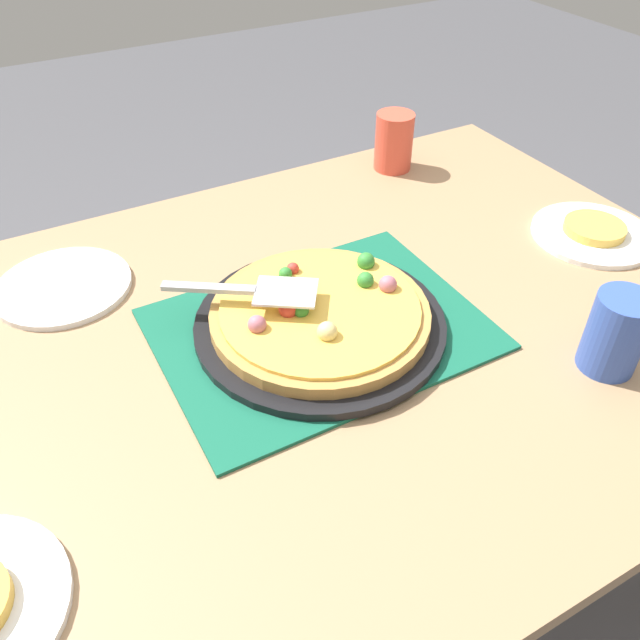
{
  "coord_description": "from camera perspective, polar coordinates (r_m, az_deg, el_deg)",
  "views": [
    {
      "loc": [
        0.36,
        0.65,
        1.39
      ],
      "look_at": [
        0.0,
        0.0,
        0.77
      ],
      "focal_mm": 36.02,
      "sensor_mm": 36.0,
      "label": 1
    }
  ],
  "objects": [
    {
      "name": "dining_table",
      "position": [
        1.05,
        0.0,
        -5.4
      ],
      "size": [
        1.4,
        1.0,
        0.75
      ],
      "color": "#9E7A56",
      "rests_on": "ground_plane"
    },
    {
      "name": "served_slice_left",
      "position": [
        1.28,
        23.2,
        7.52
      ],
      "size": [
        0.11,
        0.11,
        0.02
      ],
      "primitive_type": "cylinder",
      "color": "#EAB747",
      "rests_on": "plate_near_left"
    },
    {
      "name": "placemat",
      "position": [
        0.98,
        0.0,
        -0.76
      ],
      "size": [
        0.48,
        0.36,
        0.01
      ],
      "primitive_type": "cube",
      "color": "#145B42",
      "rests_on": "dining_table"
    },
    {
      "name": "ground_plane",
      "position": [
        1.58,
        0.0,
        -22.02
      ],
      "size": [
        8.0,
        8.0,
        0.0
      ],
      "primitive_type": "plane",
      "color": "#4C4C51"
    },
    {
      "name": "plate_side",
      "position": [
        1.14,
        -21.84,
        2.8
      ],
      "size": [
        0.22,
        0.22,
        0.01
      ],
      "primitive_type": "cylinder",
      "color": "white",
      "rests_on": "dining_table"
    },
    {
      "name": "pizza",
      "position": [
        0.96,
        0.01,
        0.69
      ],
      "size": [
        0.33,
        0.33,
        0.05
      ],
      "color": "#B78442",
      "rests_on": "pizza_pan"
    },
    {
      "name": "cup_near",
      "position": [
        1.42,
        6.58,
        15.47
      ],
      "size": [
        0.08,
        0.08,
        0.12
      ],
      "primitive_type": "cylinder",
      "color": "#E04C38",
      "rests_on": "dining_table"
    },
    {
      "name": "pizza_pan",
      "position": [
        0.97,
        0.0,
        -0.32
      ],
      "size": [
        0.38,
        0.38,
        0.01
      ],
      "primitive_type": "cylinder",
      "color": "black",
      "rests_on": "placemat"
    },
    {
      "name": "cup_far",
      "position": [
        0.97,
        24.8,
        -1.07
      ],
      "size": [
        0.08,
        0.08,
        0.12
      ],
      "primitive_type": "cylinder",
      "color": "#3351AD",
      "rests_on": "dining_table"
    },
    {
      "name": "pizza_server",
      "position": [
        0.95,
        -5.92,
        2.64
      ],
      "size": [
        0.22,
        0.16,
        0.01
      ],
      "color": "silver",
      "rests_on": "pizza"
    },
    {
      "name": "plate_near_left",
      "position": [
        1.29,
        23.06,
        7.04
      ],
      "size": [
        0.22,
        0.22,
        0.01
      ],
      "primitive_type": "cylinder",
      "color": "white",
      "rests_on": "dining_table"
    }
  ]
}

